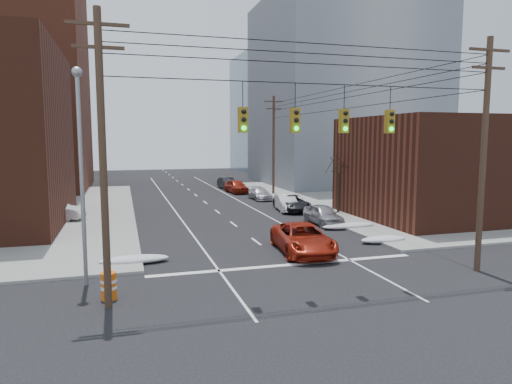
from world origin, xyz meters
TOP-DOWN VIEW (x-y plane):
  - ground at (0.00, 0.00)m, footprint 160.00×160.00m
  - sidewalk_ne at (27.00, 27.00)m, footprint 40.00×40.00m
  - building_brick_far at (-26.00, 74.00)m, footprint 22.00×18.00m
  - building_office at (22.00, 44.00)m, footprint 22.00×20.00m
  - building_glass at (24.00, 70.00)m, footprint 20.00×18.00m
  - building_storefront at (18.00, 16.00)m, footprint 16.00×12.00m
  - utility_pole_left at (-8.50, 3.00)m, footprint 2.20×0.28m
  - utility_pole_right at (8.50, 3.00)m, footprint 2.20×0.28m
  - utility_pole_far at (8.50, 34.00)m, footprint 2.20×0.28m
  - traffic_signals at (0.10, 2.97)m, footprint 17.00×0.42m
  - street_light at (-9.50, 6.00)m, footprint 0.44×0.44m
  - bare_tree at (9.59, 20.00)m, footprint 2.09×2.20m
  - snow_nw at (-7.40, 9.00)m, footprint 3.50×1.08m
  - snow_ne at (7.40, 9.50)m, footprint 3.00×1.08m
  - snow_east_far at (7.40, 14.00)m, footprint 4.00×1.08m
  - red_pickup at (1.73, 8.65)m, footprint 3.25×6.04m
  - parked_car_a at (6.40, 16.08)m, footprint 1.85×4.37m
  - parked_car_b at (5.88, 22.66)m, footprint 2.00×4.45m
  - parked_car_c at (6.40, 22.55)m, footprint 2.60×5.20m
  - parked_car_d at (5.85, 30.54)m, footprint 1.83×4.28m
  - parked_car_e at (4.90, 36.85)m, footprint 2.24×4.72m
  - parked_car_f at (4.80, 41.33)m, footprint 1.82×4.48m
  - lot_car_a at (-12.92, 22.71)m, footprint 4.72×2.88m
  - lot_car_b at (-15.72, 27.94)m, footprint 5.19×3.58m
  - construction_barrel at (-8.50, 3.89)m, footprint 0.81×0.81m

SIDE VIEW (x-z plane):
  - ground at x=0.00m, z-range 0.00..0.00m
  - sidewalk_ne at x=27.00m, z-range 0.00..0.15m
  - snow_nw at x=-7.40m, z-range 0.00..0.42m
  - snow_ne at x=7.40m, z-range 0.00..0.42m
  - snow_east_far at x=7.40m, z-range 0.00..0.42m
  - construction_barrel at x=-8.50m, z-range 0.02..1.10m
  - parked_car_d at x=5.85m, z-range 0.00..1.23m
  - parked_car_c at x=6.40m, z-range 0.00..1.41m
  - parked_car_b at x=5.88m, z-range 0.00..1.42m
  - parked_car_f at x=4.80m, z-range 0.00..1.44m
  - parked_car_a at x=6.40m, z-range 0.00..1.48m
  - parked_car_e at x=4.90m, z-range 0.00..1.56m
  - red_pickup at x=1.73m, z-range 0.00..1.61m
  - lot_car_b at x=-15.72m, z-range 0.15..1.47m
  - lot_car_a at x=-12.92m, z-range 0.15..1.62m
  - bare_tree at x=9.59m, z-range -0.15..4.79m
  - building_storefront at x=18.00m, z-range 0.00..8.00m
  - street_light at x=-9.50m, z-range 0.88..10.20m
  - utility_pole_left at x=-8.50m, z-range 0.28..11.28m
  - utility_pole_right at x=8.50m, z-range 0.28..11.28m
  - utility_pole_far at x=8.50m, z-range 0.28..11.28m
  - building_brick_far at x=-26.00m, z-range 0.00..12.00m
  - traffic_signals at x=0.10m, z-range 6.16..8.18m
  - building_glass at x=24.00m, z-range 0.00..22.00m
  - building_office at x=22.00m, z-range 0.00..25.00m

